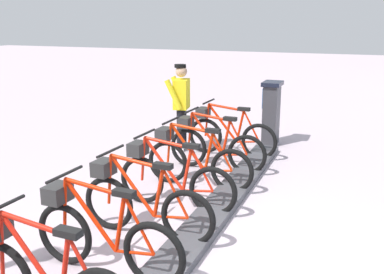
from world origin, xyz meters
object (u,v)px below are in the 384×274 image
Objects in this scene: worker_near_rack at (181,104)px; bike_docked_2 at (194,160)px; bike_docked_3 at (171,178)px; bike_docked_5 at (101,234)px; bike_docked_1 at (213,145)px; bike_docked_0 at (228,133)px; payment_kiosk at (271,112)px; bike_docked_4 at (141,202)px.

bike_docked_2 is at bearing 118.17° from worker_near_rack.
worker_near_rack reaches higher than bike_docked_3.
bike_docked_3 is 1.00× the size of bike_docked_5.
bike_docked_1 is 1.74m from bike_docked_3.
bike_docked_0 is 1.04× the size of worker_near_rack.
bike_docked_0 is at bearing -90.00° from bike_docked_1.
worker_near_rack is at bearing 33.98° from payment_kiosk.
bike_docked_1 is 1.43m from worker_near_rack.
bike_docked_3 is at bearing 90.00° from bike_docked_2.
bike_docked_5 is (0.00, 0.87, 0.00)m from bike_docked_4.
bike_docked_3 is 1.74m from bike_docked_5.
bike_docked_1 is 3.48m from bike_docked_5.
bike_docked_2 is 1.00× the size of bike_docked_3.
bike_docked_1 is 1.04× the size of worker_near_rack.
bike_docked_5 is (0.00, 2.61, 0.00)m from bike_docked_2.
bike_docked_4 is at bearing 82.89° from payment_kiosk.
worker_near_rack is at bearing -74.76° from bike_docked_4.
bike_docked_4 is (0.00, 1.74, 0.00)m from bike_docked_2.
bike_docked_1 and bike_docked_3 have the same top height.
bike_docked_0 is at bearing -90.00° from bike_docked_4.
worker_near_rack is (0.97, -0.93, 0.48)m from bike_docked_1.
bike_docked_2 and bike_docked_5 have the same top height.
payment_kiosk reaches higher than bike_docked_4.
bike_docked_1 is 1.00× the size of bike_docked_5.
bike_docked_2 is at bearing -90.00° from bike_docked_4.
bike_docked_0 is at bearing -90.00° from bike_docked_3.
bike_docked_1 and bike_docked_2 have the same top height.
bike_docked_0 is 1.00× the size of bike_docked_2.
bike_docked_2 is at bearing 78.62° from payment_kiosk.
bike_docked_2 is 1.04× the size of worker_near_rack.
bike_docked_1 is at bearing -90.00° from bike_docked_2.
worker_near_rack is (0.97, -4.42, 0.48)m from bike_docked_5.
bike_docked_4 is at bearing 90.00° from bike_docked_3.
bike_docked_0 is (0.57, 1.10, -0.24)m from payment_kiosk.
payment_kiosk is 2.06m from bike_docked_1.
worker_near_rack is (0.97, -2.67, 0.48)m from bike_docked_3.
bike_docked_4 is (0.00, 3.48, 0.00)m from bike_docked_0.
bike_docked_4 is (0.00, 2.61, 0.00)m from bike_docked_1.
bike_docked_2 is 2.61m from bike_docked_5.
bike_docked_1 is at bearing 135.99° from worker_near_rack.
worker_near_rack reaches higher than bike_docked_2.
bike_docked_3 is at bearing -90.00° from bike_docked_5.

